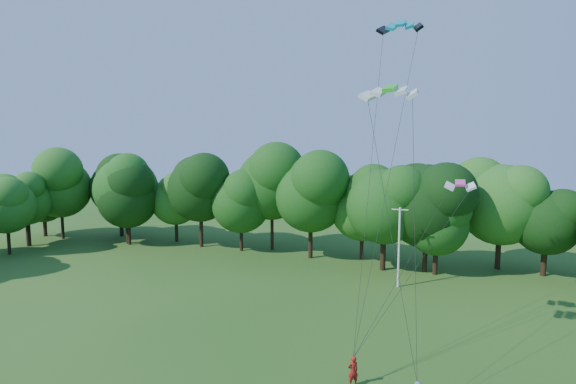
% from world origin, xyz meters
% --- Properties ---
extents(utility_pole, '(1.46, 0.18, 7.29)m').
position_xyz_m(utility_pole, '(3.34, 29.09, 3.77)').
color(utility_pole, silver).
rests_on(utility_pole, ground).
extents(kite_flyer_left, '(0.73, 0.69, 1.67)m').
position_xyz_m(kite_flyer_left, '(3.04, 11.27, 0.83)').
color(kite_flyer_left, '#A51915').
rests_on(kite_flyer_left, ground).
extents(kite_teal, '(2.87, 1.28, 0.72)m').
position_xyz_m(kite_teal, '(4.01, 20.17, 20.98)').
color(kite_teal, '#058FA5').
rests_on(kite_teal, ground).
extents(kite_green, '(3.13, 1.59, 0.58)m').
position_xyz_m(kite_green, '(4.31, 13.63, 16.02)').
color(kite_green, '#24C91E').
rests_on(kite_green, ground).
extents(kite_pink, '(1.99, 0.99, 0.42)m').
position_xyz_m(kite_pink, '(8.16, 20.91, 10.36)').
color(kite_pink, '#E03E9A').
rests_on(kite_pink, ground).
extents(tree_back_west, '(8.89, 8.89, 12.93)m').
position_xyz_m(tree_back_west, '(-31.53, 34.77, 8.08)').
color(tree_back_west, '#3A2117').
rests_on(tree_back_west, ground).
extents(tree_back_center, '(9.25, 9.25, 13.45)m').
position_xyz_m(tree_back_center, '(5.31, 34.83, 8.40)').
color(tree_back_center, black).
rests_on(tree_back_center, ground).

